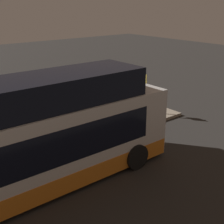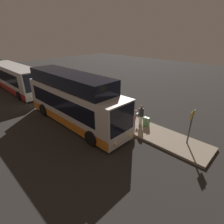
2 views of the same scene
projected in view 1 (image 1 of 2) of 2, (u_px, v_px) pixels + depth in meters
The scene contains 8 objects.
ground at pixel (44, 185), 11.78m from camera, with size 80.00×80.00×0.00m, color #2B2826.
platform at pixel (14, 155), 13.84m from camera, with size 20.00×2.50×0.17m.
bus_lead at pixel (38, 141), 11.06m from camera, with size 10.68×2.76×4.16m.
passenger_boarding at pixel (49, 123), 14.83m from camera, with size 0.54×0.54×1.66m.
passenger_waiting at pixel (97, 115), 15.74m from camera, with size 0.52×0.57×1.72m.
passenger_with_bags at pixel (89, 112), 16.38m from camera, with size 0.66×0.54×1.64m.
suitcase at pixel (97, 118), 16.91m from camera, with size 0.47×0.26×1.00m.
sign_post at pixel (142, 87), 18.46m from camera, with size 0.10×0.65×2.41m.
Camera 1 is at (-4.34, -9.53, 6.59)m, focal length 50.00 mm.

